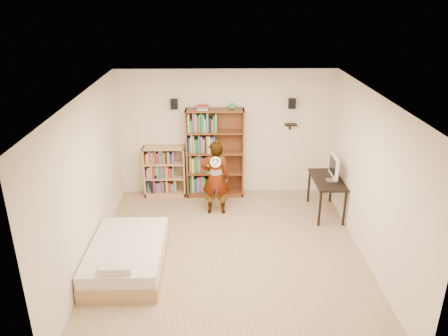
# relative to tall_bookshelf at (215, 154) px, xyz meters

# --- Properties ---
(ground) EXTENTS (4.50, 5.00, 0.01)m
(ground) POSITION_rel_tall_bookshelf_xyz_m (0.23, -2.32, -0.95)
(ground) COLOR tan
(ground) RESTS_ON ground
(room_shell) EXTENTS (4.52, 5.02, 2.71)m
(room_shell) POSITION_rel_tall_bookshelf_xyz_m (0.23, -2.32, 0.81)
(room_shell) COLOR #F2E8CF
(room_shell) RESTS_ON ground
(crown_molding) EXTENTS (4.50, 5.00, 0.06)m
(crown_molding) POSITION_rel_tall_bookshelf_xyz_m (0.23, -2.32, 1.72)
(crown_molding) COLOR white
(crown_molding) RESTS_ON room_shell
(speaker_left) EXTENTS (0.14, 0.12, 0.20)m
(speaker_left) POSITION_rel_tall_bookshelf_xyz_m (-0.82, 0.08, 1.05)
(speaker_left) COLOR black
(speaker_left) RESTS_ON room_shell
(speaker_right) EXTENTS (0.14, 0.12, 0.20)m
(speaker_right) POSITION_rel_tall_bookshelf_xyz_m (1.58, 0.08, 1.05)
(speaker_right) COLOR black
(speaker_right) RESTS_ON room_shell
(wall_shelf) EXTENTS (0.25, 0.16, 0.02)m
(wall_shelf) POSITION_rel_tall_bookshelf_xyz_m (1.58, 0.09, 0.60)
(wall_shelf) COLOR black
(wall_shelf) RESTS_ON room_shell
(tall_bookshelf) EXTENTS (1.20, 0.35, 1.90)m
(tall_bookshelf) POSITION_rel_tall_bookshelf_xyz_m (0.00, 0.00, 0.00)
(tall_bookshelf) COLOR brown
(tall_bookshelf) RESTS_ON ground
(low_bookshelf) EXTENTS (0.88, 0.33, 1.10)m
(low_bookshelf) POSITION_rel_tall_bookshelf_xyz_m (-1.08, 0.01, -0.40)
(low_bookshelf) COLOR tan
(low_bookshelf) RESTS_ON ground
(computer_desk) EXTENTS (0.55, 1.09, 0.74)m
(computer_desk) POSITION_rel_tall_bookshelf_xyz_m (2.19, -0.90, -0.58)
(computer_desk) COLOR black
(computer_desk) RESTS_ON ground
(imac) EXTENTS (0.11, 0.51, 0.51)m
(imac) POSITION_rel_tall_bookshelf_xyz_m (2.24, -0.99, 0.05)
(imac) COLOR white
(imac) RESTS_ON computer_desk
(daybed) EXTENTS (1.17, 1.80, 0.53)m
(daybed) POSITION_rel_tall_bookshelf_xyz_m (-1.42, -2.67, -0.69)
(daybed) COLOR white
(daybed) RESTS_ON ground
(person) EXTENTS (0.55, 0.36, 1.51)m
(person) POSITION_rel_tall_bookshelf_xyz_m (0.01, -0.82, -0.20)
(person) COLOR black
(person) RESTS_ON ground
(wii_wheel) EXTENTS (0.20, 0.08, 0.20)m
(wii_wheel) POSITION_rel_tall_bookshelf_xyz_m (0.01, -1.11, 0.24)
(wii_wheel) COLOR white
(wii_wheel) RESTS_ON person
(navy_bag) EXTENTS (0.38, 0.28, 0.47)m
(navy_bag) POSITION_rel_tall_bookshelf_xyz_m (-1.27, 0.01, -0.72)
(navy_bag) COLOR black
(navy_bag) RESTS_ON ground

